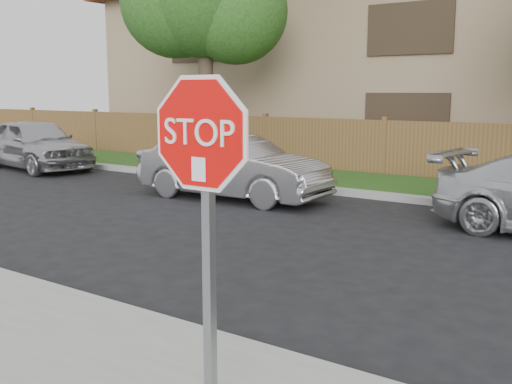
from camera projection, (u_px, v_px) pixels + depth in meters
The scene contains 5 objects.
ground at pixel (298, 363), 5.36m from camera, with size 90.00×90.00×0.00m, color black.
far_curb at pixel (507, 209), 11.95m from camera, with size 70.00×0.30×0.15m, color gray.
stop_sign at pixel (203, 184), 3.76m from camera, with size 1.01×0.13×2.55m.
sedan_far_left at pixel (36, 144), 18.43m from camera, with size 1.86×4.62×1.57m, color #ADADB2.
sedan_left at pixel (233, 167), 13.36m from camera, with size 1.55×4.43×1.46m, color #9C9CA0.
Camera 1 is at (2.55, -4.34, 2.41)m, focal length 42.00 mm.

